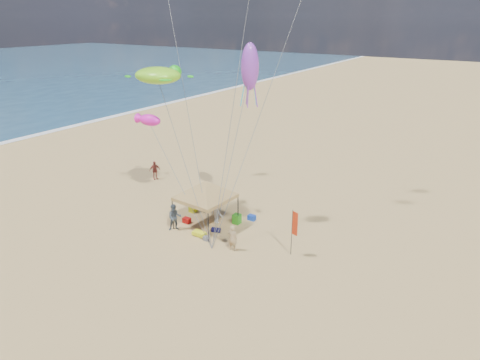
{
  "coord_description": "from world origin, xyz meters",
  "views": [
    {
      "loc": [
        13.61,
        -18.14,
        13.79
      ],
      "look_at": [
        0.0,
        3.0,
        4.0
      ],
      "focal_mm": 31.67,
      "sensor_mm": 36.0,
      "label": 1
    }
  ],
  "objects_px": {
    "person_near_c": "(217,212)",
    "canopy_tent": "(205,183)",
    "cooler_red": "(187,220)",
    "chair_green": "(237,219)",
    "beach_cart": "(199,233)",
    "person_near_b": "(175,217)",
    "feather_flag": "(294,226)",
    "cooler_blue": "(252,218)",
    "person_near_a": "(232,238)",
    "chair_yellow": "(193,207)",
    "person_far_a": "(155,170)"
  },
  "relations": [
    {
      "from": "beach_cart",
      "to": "person_near_b",
      "type": "xyz_separation_m",
      "value": [
        -1.95,
        -0.18,
        0.75
      ]
    },
    {
      "from": "feather_flag",
      "to": "cooler_red",
      "type": "relative_size",
      "value": 5.62
    },
    {
      "from": "cooler_red",
      "to": "person_near_b",
      "type": "bearing_deg",
      "value": -89.12
    },
    {
      "from": "feather_flag",
      "to": "chair_green",
      "type": "xyz_separation_m",
      "value": [
        -5.26,
        1.76,
        -1.68
      ]
    },
    {
      "from": "person_far_a",
      "to": "person_near_c",
      "type": "bearing_deg",
      "value": -87.29
    },
    {
      "from": "cooler_blue",
      "to": "beach_cart",
      "type": "height_order",
      "value": "cooler_blue"
    },
    {
      "from": "chair_yellow",
      "to": "person_far_a",
      "type": "relative_size",
      "value": 0.41
    },
    {
      "from": "feather_flag",
      "to": "chair_green",
      "type": "height_order",
      "value": "feather_flag"
    },
    {
      "from": "canopy_tent",
      "to": "beach_cart",
      "type": "height_order",
      "value": "canopy_tent"
    },
    {
      "from": "cooler_blue",
      "to": "person_far_a",
      "type": "xyz_separation_m",
      "value": [
        -11.6,
        2.3,
        0.66
      ]
    },
    {
      "from": "beach_cart",
      "to": "person_near_a",
      "type": "xyz_separation_m",
      "value": [
        2.89,
        -0.31,
        0.67
      ]
    },
    {
      "from": "feather_flag",
      "to": "cooler_red",
      "type": "xyz_separation_m",
      "value": [
        -8.31,
        -0.09,
        -1.84
      ]
    },
    {
      "from": "person_near_a",
      "to": "feather_flag",
      "type": "bearing_deg",
      "value": -164.43
    },
    {
      "from": "person_near_a",
      "to": "person_near_b",
      "type": "xyz_separation_m",
      "value": [
        -4.84,
        0.13,
        0.08
      ]
    },
    {
      "from": "chair_green",
      "to": "person_near_b",
      "type": "distance_m",
      "value": 4.39
    },
    {
      "from": "chair_green",
      "to": "person_near_c",
      "type": "bearing_deg",
      "value": -153.26
    },
    {
      "from": "person_far_a",
      "to": "beach_cart",
      "type": "bearing_deg",
      "value": -97.36
    },
    {
      "from": "cooler_red",
      "to": "person_near_a",
      "type": "bearing_deg",
      "value": -15.94
    },
    {
      "from": "chair_yellow",
      "to": "beach_cart",
      "type": "xyz_separation_m",
      "value": [
        2.72,
        -2.74,
        -0.15
      ]
    },
    {
      "from": "canopy_tent",
      "to": "chair_green",
      "type": "xyz_separation_m",
      "value": [
        1.52,
        1.58,
        -2.96
      ]
    },
    {
      "from": "canopy_tent",
      "to": "beach_cart",
      "type": "xyz_separation_m",
      "value": [
        0.44,
        -1.35,
        -3.11
      ]
    },
    {
      "from": "chair_yellow",
      "to": "feather_flag",
      "type": "bearing_deg",
      "value": -9.81
    },
    {
      "from": "chair_yellow",
      "to": "beach_cart",
      "type": "distance_m",
      "value": 3.87
    },
    {
      "from": "feather_flag",
      "to": "person_near_c",
      "type": "bearing_deg",
      "value": 170.32
    },
    {
      "from": "person_near_b",
      "to": "chair_yellow",
      "type": "bearing_deg",
      "value": 61.72
    },
    {
      "from": "feather_flag",
      "to": "person_far_a",
      "type": "bearing_deg",
      "value": 162.62
    },
    {
      "from": "cooler_red",
      "to": "chair_green",
      "type": "relative_size",
      "value": 0.77
    },
    {
      "from": "beach_cart",
      "to": "feather_flag",
      "type": "bearing_deg",
      "value": 10.48
    },
    {
      "from": "canopy_tent",
      "to": "cooler_red",
      "type": "height_order",
      "value": "canopy_tent"
    },
    {
      "from": "canopy_tent",
      "to": "person_far_a",
      "type": "relative_size",
      "value": 3.77
    },
    {
      "from": "person_near_a",
      "to": "person_near_b",
      "type": "distance_m",
      "value": 4.84
    },
    {
      "from": "cooler_red",
      "to": "person_near_b",
      "type": "height_order",
      "value": "person_near_b"
    },
    {
      "from": "person_near_c",
      "to": "person_far_a",
      "type": "distance_m",
      "value": 10.48
    },
    {
      "from": "feather_flag",
      "to": "chair_green",
      "type": "relative_size",
      "value": 4.34
    },
    {
      "from": "chair_yellow",
      "to": "person_near_b",
      "type": "xyz_separation_m",
      "value": [
        0.78,
        -2.92,
        0.6
      ]
    },
    {
      "from": "cooler_red",
      "to": "chair_green",
      "type": "bearing_deg",
      "value": 31.27
    },
    {
      "from": "chair_green",
      "to": "person_near_b",
      "type": "relative_size",
      "value": 0.37
    },
    {
      "from": "cooler_red",
      "to": "chair_green",
      "type": "distance_m",
      "value": 3.58
    },
    {
      "from": "chair_green",
      "to": "chair_yellow",
      "type": "bearing_deg",
      "value": -177.11
    },
    {
      "from": "chair_yellow",
      "to": "person_near_c",
      "type": "xyz_separation_m",
      "value": [
        2.53,
        -0.45,
        0.47
      ]
    },
    {
      "from": "person_near_a",
      "to": "chair_yellow",
      "type": "bearing_deg",
      "value": -36.12
    },
    {
      "from": "cooler_red",
      "to": "person_far_a",
      "type": "relative_size",
      "value": 0.32
    },
    {
      "from": "cooler_red",
      "to": "person_near_a",
      "type": "relative_size",
      "value": 0.31
    },
    {
      "from": "person_near_c",
      "to": "canopy_tent",
      "type": "bearing_deg",
      "value": 86.59
    },
    {
      "from": "beach_cart",
      "to": "person_near_c",
      "type": "distance_m",
      "value": 2.38
    },
    {
      "from": "person_near_c",
      "to": "cooler_blue",
      "type": "bearing_deg",
      "value": -127.65
    },
    {
      "from": "cooler_blue",
      "to": "person_near_a",
      "type": "xyz_separation_m",
      "value": [
        1.18,
        -4.26,
        0.68
      ]
    },
    {
      "from": "cooler_blue",
      "to": "cooler_red",
      "type": "bearing_deg",
      "value": -141.94
    },
    {
      "from": "beach_cart",
      "to": "person_far_a",
      "type": "xyz_separation_m",
      "value": [
        -9.89,
        6.26,
        0.65
      ]
    },
    {
      "from": "canopy_tent",
      "to": "chair_yellow",
      "type": "height_order",
      "value": "canopy_tent"
    }
  ]
}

